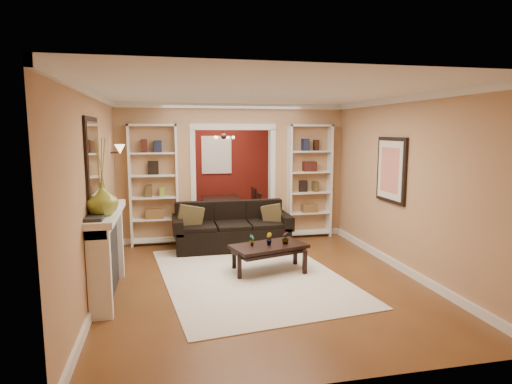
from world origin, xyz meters
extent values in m
plane|color=brown|center=(0.00, 0.00, 0.00)|extent=(8.00, 8.00, 0.00)
plane|color=white|center=(0.00, 0.00, 2.70)|extent=(8.00, 8.00, 0.00)
plane|color=tan|center=(0.00, 4.00, 1.35)|extent=(8.00, 0.00, 8.00)
plane|color=tan|center=(0.00, -4.00, 1.35)|extent=(8.00, 0.00, 8.00)
plane|color=tan|center=(-2.25, 0.00, 1.35)|extent=(0.00, 8.00, 8.00)
plane|color=tan|center=(2.25, 0.00, 1.35)|extent=(0.00, 8.00, 8.00)
cube|color=tan|center=(0.00, 1.20, 1.35)|extent=(4.50, 0.15, 2.70)
cube|color=maroon|center=(0.00, 3.97, 1.32)|extent=(4.44, 0.04, 2.64)
cube|color=#8CA5CC|center=(0.00, 3.93, 1.55)|extent=(0.78, 0.03, 0.98)
cube|color=white|center=(-0.12, -1.12, 0.01)|extent=(2.95, 3.83, 0.01)
cube|color=black|center=(-0.15, 0.45, 0.42)|extent=(2.16, 0.93, 0.84)
cube|color=brown|center=(-0.91, 0.43, 0.63)|extent=(0.46, 0.17, 0.44)
cube|color=brown|center=(0.62, 0.43, 0.60)|extent=(0.38, 0.26, 0.37)
cube|color=black|center=(0.20, -0.99, 0.21)|extent=(1.26, 0.91, 0.43)
imported|color=#336626|center=(-0.06, -0.99, 0.52)|extent=(0.11, 0.11, 0.18)
imported|color=#336626|center=(0.20, -0.99, 0.52)|extent=(0.10, 0.12, 0.19)
imported|color=#336626|center=(0.46, -0.99, 0.52)|extent=(0.12, 0.12, 0.19)
cube|color=white|center=(-1.55, 1.03, 1.15)|extent=(0.90, 0.30, 2.30)
cube|color=white|center=(1.55, 1.03, 1.15)|extent=(0.90, 0.30, 2.30)
cube|color=white|center=(-2.09, -1.50, 0.58)|extent=(0.32, 1.70, 1.16)
imported|color=olive|center=(-2.09, -1.87, 1.36)|extent=(0.44, 0.44, 0.40)
cube|color=silver|center=(-2.23, -1.50, 1.80)|extent=(0.03, 0.95, 1.10)
cube|color=#FFE0A5|center=(-2.15, 0.55, 1.83)|extent=(0.18, 0.18, 0.22)
cube|color=black|center=(2.21, -1.00, 1.55)|extent=(0.04, 0.85, 1.05)
imported|color=black|center=(0.01, 2.60, 0.29)|extent=(1.63, 0.91, 0.57)
cube|color=black|center=(-0.54, 2.30, 0.44)|extent=(0.50, 0.50, 0.87)
cube|color=black|center=(0.56, 2.30, 0.39)|extent=(0.46, 0.46, 0.78)
cube|color=black|center=(-0.54, 2.90, 0.46)|extent=(0.56, 0.56, 0.91)
cube|color=black|center=(0.56, 2.90, 0.41)|extent=(0.43, 0.43, 0.82)
cube|color=#342118|center=(0.00, 2.70, 2.02)|extent=(0.50, 0.50, 0.30)
camera|label=1|loc=(-1.34, -7.23, 2.18)|focal=30.00mm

